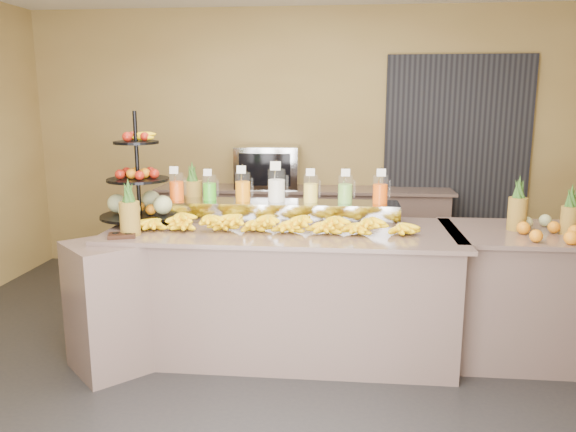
# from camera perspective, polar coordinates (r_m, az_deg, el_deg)

# --- Properties ---
(ground) EXTENTS (6.00, 6.00, 0.00)m
(ground) POSITION_cam_1_polar(r_m,az_deg,el_deg) (4.07, -0.91, -15.17)
(ground) COLOR black
(ground) RESTS_ON ground
(room_envelope) EXTENTS (6.04, 5.02, 2.82)m
(room_envelope) POSITION_cam_1_polar(r_m,az_deg,el_deg) (4.40, 2.69, 12.17)
(room_envelope) COLOR olive
(room_envelope) RESTS_ON ground
(buffet_counter) EXTENTS (2.75, 1.25, 0.93)m
(buffet_counter) POSITION_cam_1_polar(r_m,az_deg,el_deg) (4.14, -2.11, -7.70)
(buffet_counter) COLOR gray
(buffet_counter) RESTS_ON ground
(right_counter) EXTENTS (1.08, 0.88, 0.93)m
(right_counter) POSITION_cam_1_polar(r_m,az_deg,el_deg) (4.42, 22.37, -7.28)
(right_counter) COLOR gray
(right_counter) RESTS_ON ground
(back_ledge) EXTENTS (3.10, 0.55, 0.93)m
(back_ledge) POSITION_cam_1_polar(r_m,az_deg,el_deg) (6.03, 1.54, -1.48)
(back_ledge) COLOR gray
(back_ledge) RESTS_ON ground
(pitcher_tray) EXTENTS (1.85, 0.30, 0.15)m
(pitcher_tray) POSITION_cam_1_polar(r_m,az_deg,el_deg) (4.30, -1.16, 0.51)
(pitcher_tray) COLOR gray
(pitcher_tray) RESTS_ON buffet_counter
(juice_pitcher_orange_a) EXTENTS (0.11, 0.12, 0.28)m
(juice_pitcher_orange_a) POSITION_cam_1_polar(r_m,az_deg,el_deg) (4.43, -11.25, 2.82)
(juice_pitcher_orange_a) COLOR silver
(juice_pitcher_orange_a) RESTS_ON pitcher_tray
(juice_pitcher_green) EXTENTS (0.11, 0.11, 0.26)m
(juice_pitcher_green) POSITION_cam_1_polar(r_m,az_deg,el_deg) (4.36, -7.98, 2.72)
(juice_pitcher_green) COLOR silver
(juice_pitcher_green) RESTS_ON pitcher_tray
(juice_pitcher_orange_b) EXTENTS (0.12, 0.12, 0.29)m
(juice_pitcher_orange_b) POSITION_cam_1_polar(r_m,az_deg,el_deg) (4.31, -4.61, 2.82)
(juice_pitcher_orange_b) COLOR silver
(juice_pitcher_orange_b) RESTS_ON pitcher_tray
(juice_pitcher_milk) EXTENTS (0.13, 0.14, 0.32)m
(juice_pitcher_milk) POSITION_cam_1_polar(r_m,az_deg,el_deg) (4.27, -1.17, 2.94)
(juice_pitcher_milk) COLOR silver
(juice_pitcher_milk) RESTS_ON pitcher_tray
(juice_pitcher_lemon) EXTENTS (0.11, 0.12, 0.27)m
(juice_pitcher_lemon) POSITION_cam_1_polar(r_m,az_deg,el_deg) (4.25, 2.32, 2.65)
(juice_pitcher_lemon) COLOR silver
(juice_pitcher_lemon) RESTS_ON pitcher_tray
(juice_pitcher_lime) EXTENTS (0.11, 0.12, 0.27)m
(juice_pitcher_lime) POSITION_cam_1_polar(r_m,az_deg,el_deg) (4.24, 5.83, 2.58)
(juice_pitcher_lime) COLOR silver
(juice_pitcher_lime) RESTS_ON pitcher_tray
(juice_pitcher_orange_c) EXTENTS (0.11, 0.12, 0.28)m
(juice_pitcher_orange_c) POSITION_cam_1_polar(r_m,az_deg,el_deg) (4.25, 9.35, 2.52)
(juice_pitcher_orange_c) COLOR silver
(juice_pitcher_orange_c) RESTS_ON pitcher_tray
(banana_heap) EXTENTS (1.97, 0.18, 0.16)m
(banana_heap) POSITION_cam_1_polar(r_m,az_deg,el_deg) (3.97, -1.57, -0.43)
(banana_heap) COLOR yellow
(banana_heap) RESTS_ON buffet_counter
(fruit_stand) EXTENTS (0.72, 0.72, 0.83)m
(fruit_stand) POSITION_cam_1_polar(r_m,az_deg,el_deg) (4.37, -14.46, 2.17)
(fruit_stand) COLOR black
(fruit_stand) RESTS_ON buffet_counter
(condiment_caddy) EXTENTS (0.21, 0.18, 0.03)m
(condiment_caddy) POSITION_cam_1_polar(r_m,az_deg,el_deg) (3.95, -16.52, -1.89)
(condiment_caddy) COLOR black
(condiment_caddy) RESTS_ON buffet_counter
(pineapple_left_a) EXTENTS (0.14, 0.14, 0.39)m
(pineapple_left_a) POSITION_cam_1_polar(r_m,az_deg,el_deg) (3.97, -15.79, 0.16)
(pineapple_left_a) COLOR brown
(pineapple_left_a) RESTS_ON buffet_counter
(pineapple_left_b) EXTENTS (0.15, 0.15, 0.43)m
(pineapple_left_b) POSITION_cam_1_polar(r_m,az_deg,el_deg) (4.60, -9.63, 2.20)
(pineapple_left_b) COLOR brown
(pineapple_left_b) RESTS_ON buffet_counter
(right_fruit_pile) EXTENTS (0.44, 0.42, 0.23)m
(right_fruit_pile) POSITION_cam_1_polar(r_m,az_deg,el_deg) (4.22, 24.58, -0.79)
(right_fruit_pile) COLOR brown
(right_fruit_pile) RESTS_ON right_counter
(oven_warmer) EXTENTS (0.67, 0.47, 0.44)m
(oven_warmer) POSITION_cam_1_polar(r_m,az_deg,el_deg) (5.95, -2.07, 5.01)
(oven_warmer) COLOR gray
(oven_warmer) RESTS_ON back_ledge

